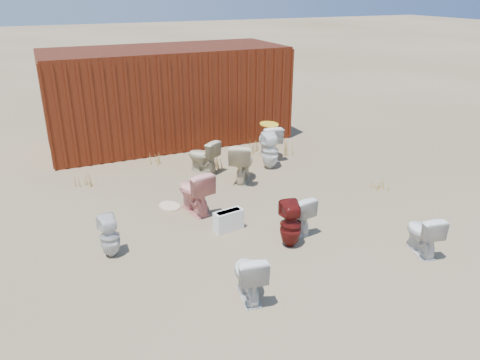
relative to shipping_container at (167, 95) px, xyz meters
name	(u,v)px	position (x,y,z in m)	size (l,w,h in m)	color
ground	(254,221)	(0.00, -5.20, -1.20)	(100.00, 100.00, 0.00)	brown
shipping_container	(167,95)	(0.00, 0.00, 0.00)	(6.00, 2.40, 2.40)	#4B150C
toilet_front_a	(248,275)	(-1.02, -7.13, -0.85)	(0.39, 0.68, 0.69)	silver
toilet_front_pink	(194,191)	(-0.82, -4.42, -0.80)	(0.45, 0.79, 0.81)	pink
toilet_front_c	(296,213)	(0.48, -5.81, -0.87)	(0.37, 0.65, 0.66)	silver
toilet_front_maroon	(291,225)	(0.15, -6.19, -0.83)	(0.34, 0.34, 0.75)	#5A110F
toilet_front_e	(423,233)	(1.88, -7.20, -0.87)	(0.37, 0.65, 0.67)	white
toilet_back_a	(110,237)	(-2.48, -5.34, -0.87)	(0.30, 0.30, 0.66)	silver
toilet_back_beige_left	(203,156)	(0.01, -2.61, -0.83)	(0.41, 0.72, 0.73)	#C0B38C
toilet_back_beige_right	(242,162)	(0.57, -3.44, -0.78)	(0.47, 0.83, 0.85)	beige
toilet_back_yellowlid	(269,141)	(1.75, -2.38, -0.79)	(0.46, 0.80, 0.82)	white
toilet_back_e	(270,151)	(1.46, -3.01, -0.79)	(0.37, 0.38, 0.82)	white
yellow_lid	(269,124)	(1.75, -2.38, -0.37)	(0.41, 0.52, 0.03)	yellow
loose_tank	(229,220)	(-0.53, -5.32, -1.02)	(0.50, 0.20, 0.35)	white
loose_lid_near	(209,157)	(0.47, -1.77, -1.19)	(0.38, 0.49, 0.02)	beige
loose_lid_far	(170,206)	(-1.19, -4.04, -1.19)	(0.36, 0.47, 0.02)	beige
weed_clump_a	(81,180)	(-2.56, -2.38, -1.05)	(0.36, 0.36, 0.29)	#AF8D46
weed_clump_b	(213,162)	(0.27, -2.51, -1.06)	(0.32, 0.32, 0.29)	#AF8D46
weed_clump_c	(284,147)	(2.23, -2.28, -1.02)	(0.36, 0.36, 0.35)	#AF8D46
weed_clump_d	(154,159)	(-0.87, -1.70, -1.07)	(0.30, 0.30, 0.26)	#AF8D46
weed_clump_e	(255,146)	(1.65, -1.87, -1.05)	(0.34, 0.34, 0.29)	#AF8D46
weed_clump_f	(381,184)	(2.95, -4.99, -1.10)	(0.28, 0.28, 0.21)	#AF8D46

